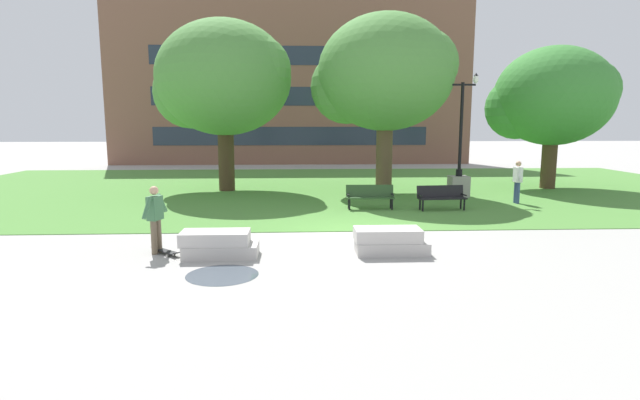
{
  "coord_description": "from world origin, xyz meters",
  "views": [
    {
      "loc": [
        -1.67,
        -14.64,
        3.28
      ],
      "look_at": [
        -1.05,
        -1.4,
        1.2
      ],
      "focal_mm": 28.0,
      "sensor_mm": 36.0,
      "label": 1
    }
  ],
  "objects_px": {
    "concrete_block_left": "(390,241)",
    "person_skateboarder": "(155,216)",
    "skateboard": "(166,251)",
    "park_bench_near_left": "(370,195)",
    "lamp_post_right": "(459,172)",
    "park_bench_near_right": "(441,196)",
    "person_bystander_near_lawn": "(518,180)",
    "concrete_block_center": "(219,244)"
  },
  "relations": [
    {
      "from": "concrete_block_left",
      "to": "person_skateboarder",
      "type": "relative_size",
      "value": 1.07
    },
    {
      "from": "person_skateboarder",
      "to": "skateboard",
      "type": "relative_size",
      "value": 1.94
    },
    {
      "from": "park_bench_near_left",
      "to": "lamp_post_right",
      "type": "xyz_separation_m",
      "value": [
        4.37,
        2.99,
        0.55
      ]
    },
    {
      "from": "concrete_block_left",
      "to": "skateboard",
      "type": "bearing_deg",
      "value": 178.59
    },
    {
      "from": "park_bench_near_right",
      "to": "skateboard",
      "type": "bearing_deg",
      "value": -145.7
    },
    {
      "from": "person_skateboarder",
      "to": "park_bench_near_right",
      "type": "xyz_separation_m",
      "value": [
        8.95,
        5.81,
        -0.43
      ]
    },
    {
      "from": "lamp_post_right",
      "to": "person_skateboarder",
      "type": "bearing_deg",
      "value": -139.56
    },
    {
      "from": "park_bench_near_left",
      "to": "person_bystander_near_lawn",
      "type": "bearing_deg",
      "value": 9.65
    },
    {
      "from": "person_skateboarder",
      "to": "person_bystander_near_lawn",
      "type": "height_order",
      "value": "person_bystander_near_lawn"
    },
    {
      "from": "person_bystander_near_lawn",
      "to": "concrete_block_left",
      "type": "bearing_deg",
      "value": -131.54
    },
    {
      "from": "person_skateboarder",
      "to": "lamp_post_right",
      "type": "xyz_separation_m",
      "value": [
        10.67,
        9.09,
        0.13
      ]
    },
    {
      "from": "concrete_block_center",
      "to": "concrete_block_left",
      "type": "relative_size",
      "value": 1.02
    },
    {
      "from": "person_skateboarder",
      "to": "lamp_post_right",
      "type": "bearing_deg",
      "value": 40.44
    },
    {
      "from": "concrete_block_left",
      "to": "park_bench_near_right",
      "type": "bearing_deg",
      "value": 63.12
    },
    {
      "from": "concrete_block_center",
      "to": "person_bystander_near_lawn",
      "type": "xyz_separation_m",
      "value": [
        10.82,
        7.54,
        0.68
      ]
    },
    {
      "from": "park_bench_near_left",
      "to": "park_bench_near_right",
      "type": "relative_size",
      "value": 0.99
    },
    {
      "from": "skateboard",
      "to": "lamp_post_right",
      "type": "distance_m",
      "value": 13.95
    },
    {
      "from": "concrete_block_center",
      "to": "person_bystander_near_lawn",
      "type": "distance_m",
      "value": 13.21
    },
    {
      "from": "concrete_block_center",
      "to": "person_skateboarder",
      "type": "distance_m",
      "value": 1.78
    },
    {
      "from": "lamp_post_right",
      "to": "concrete_block_center",
      "type": "bearing_deg",
      "value": -133.69
    },
    {
      "from": "concrete_block_center",
      "to": "skateboard",
      "type": "relative_size",
      "value": 2.11
    },
    {
      "from": "concrete_block_left",
      "to": "park_bench_near_left",
      "type": "distance_m",
      "value": 6.39
    },
    {
      "from": "lamp_post_right",
      "to": "concrete_block_left",
      "type": "bearing_deg",
      "value": -117.18
    },
    {
      "from": "park_bench_near_right",
      "to": "lamp_post_right",
      "type": "relative_size",
      "value": 0.34
    },
    {
      "from": "concrete_block_left",
      "to": "lamp_post_right",
      "type": "bearing_deg",
      "value": 62.82
    },
    {
      "from": "concrete_block_center",
      "to": "park_bench_near_left",
      "type": "relative_size",
      "value": 1.03
    },
    {
      "from": "skateboard",
      "to": "person_skateboarder",
      "type": "bearing_deg",
      "value": 153.96
    },
    {
      "from": "concrete_block_center",
      "to": "person_skateboarder",
      "type": "height_order",
      "value": "person_skateboarder"
    },
    {
      "from": "park_bench_near_right",
      "to": "park_bench_near_left",
      "type": "bearing_deg",
      "value": 173.62
    },
    {
      "from": "park_bench_near_left",
      "to": "person_bystander_near_lawn",
      "type": "height_order",
      "value": "person_bystander_near_lawn"
    },
    {
      "from": "park_bench_near_left",
      "to": "lamp_post_right",
      "type": "relative_size",
      "value": 0.34
    },
    {
      "from": "skateboard",
      "to": "lamp_post_right",
      "type": "bearing_deg",
      "value": 41.49
    },
    {
      "from": "park_bench_near_left",
      "to": "person_bystander_near_lawn",
      "type": "distance_m",
      "value": 6.23
    },
    {
      "from": "concrete_block_left",
      "to": "park_bench_near_right",
      "type": "xyz_separation_m",
      "value": [
        3.08,
        6.07,
        0.23
      ]
    },
    {
      "from": "concrete_block_center",
      "to": "person_bystander_near_lawn",
      "type": "relative_size",
      "value": 1.09
    },
    {
      "from": "person_skateboarder",
      "to": "concrete_block_left",
      "type": "bearing_deg",
      "value": -2.53
    },
    {
      "from": "concrete_block_center",
      "to": "lamp_post_right",
      "type": "xyz_separation_m",
      "value": [
        9.06,
        9.49,
        0.79
      ]
    },
    {
      "from": "concrete_block_center",
      "to": "park_bench_near_left",
      "type": "height_order",
      "value": "park_bench_near_left"
    },
    {
      "from": "concrete_block_left",
      "to": "person_bystander_near_lawn",
      "type": "bearing_deg",
      "value": 48.46
    },
    {
      "from": "person_skateboarder",
      "to": "park_bench_near_right",
      "type": "distance_m",
      "value": 10.68
    },
    {
      "from": "concrete_block_left",
      "to": "person_bystander_near_lawn",
      "type": "height_order",
      "value": "person_bystander_near_lawn"
    },
    {
      "from": "person_bystander_near_lawn",
      "to": "concrete_block_center",
      "type": "bearing_deg",
      "value": -145.13
    }
  ]
}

